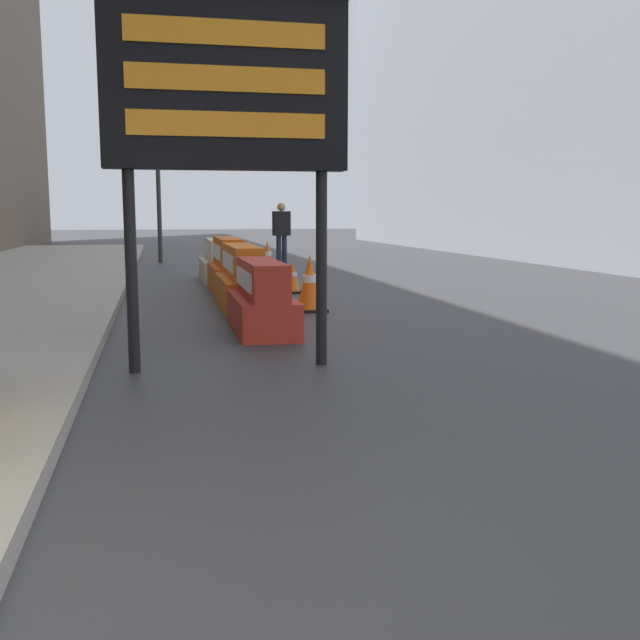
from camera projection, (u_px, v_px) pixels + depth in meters
The scene contains 10 objects.
message_board at pixel (226, 81), 6.23m from camera, with size 2.17×0.36×3.27m.
jersey_barrier_red_striped at pixel (262, 301), 8.56m from camera, with size 0.64×1.76×0.82m.
jersey_barrier_orange_near at pixel (242, 281), 10.53m from camera, with size 0.62×2.00×0.91m.
jersey_barrier_orange_far at pixel (228, 269), 12.73m from camera, with size 0.58×2.04×0.94m.
jersey_barrier_cream at pixel (217, 262), 15.08m from camera, with size 0.64×1.94×0.83m.
traffic_cone_near at pixel (293, 277), 12.69m from camera, with size 0.31×0.31×0.56m.
traffic_cone_mid at pixel (267, 256), 17.37m from camera, with size 0.41×0.41×0.72m.
traffic_cone_far at pixel (310, 283), 10.34m from camera, with size 0.45×0.45×0.80m.
traffic_light_near_curb at pixel (158, 158), 20.09m from camera, with size 0.28×0.45×3.88m.
pedestrian_worker at pixel (281, 229), 19.10m from camera, with size 0.45×0.30×1.61m.
Camera 1 is at (0.59, -2.15, 1.36)m, focal length 42.00 mm.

